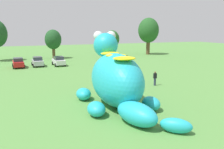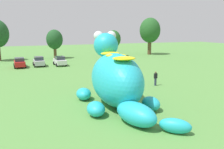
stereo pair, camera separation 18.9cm
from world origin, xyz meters
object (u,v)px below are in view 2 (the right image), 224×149
car_red (20,63)px  spectator_near_inflatable (112,77)px  giant_inflatable_creature (116,79)px  car_white (60,61)px  car_silver (39,61)px  spectator_mid_field (156,79)px

car_red → spectator_near_inflatable: bearing=-58.7°
giant_inflatable_creature → car_white: size_ratio=3.03×
giant_inflatable_creature → car_silver: size_ratio=3.06×
giant_inflatable_creature → spectator_mid_field: giant_inflatable_creature is taller
car_white → spectator_near_inflatable: size_ratio=2.46×
giant_inflatable_creature → car_silver: bearing=100.9°
giant_inflatable_creature → spectator_near_inflatable: giant_inflatable_creature is taller
spectator_mid_field → giant_inflatable_creature: bearing=-145.6°
car_red → car_silver: size_ratio=1.01×
spectator_near_inflatable → car_white: bearing=102.1°
car_white → spectator_near_inflatable: (3.70, -17.20, -0.01)m
car_red → spectator_near_inflatable: car_red is taller
giant_inflatable_creature → spectator_mid_field: size_ratio=7.46×
car_silver → spectator_near_inflatable: 19.32m
spectator_mid_field → car_silver: bearing=120.2°
spectator_near_inflatable → spectator_mid_field: (4.54, -2.61, 0.00)m
car_silver → giant_inflatable_creature: bearing=-79.1°
car_red → spectator_near_inflatable: size_ratio=2.45×
car_silver → car_white: size_ratio=0.99×
spectator_near_inflatable → car_red: bearing=121.3°
car_red → car_silver: bearing=6.3°
car_white → spectator_mid_field: (8.24, -19.81, -0.01)m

